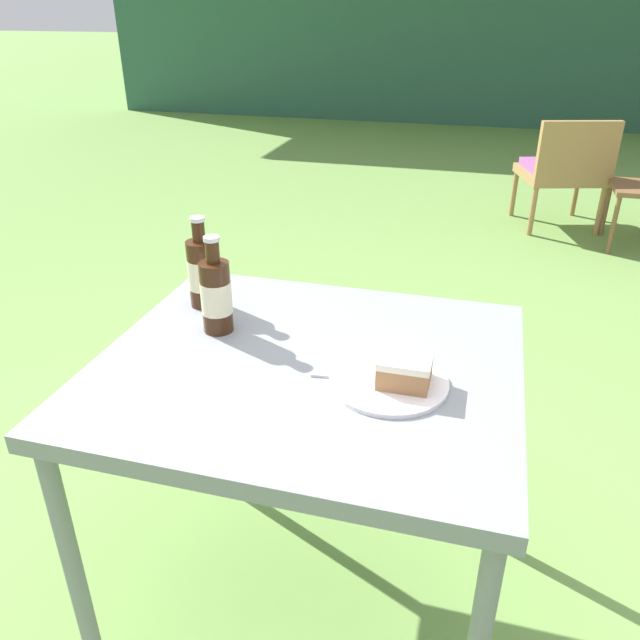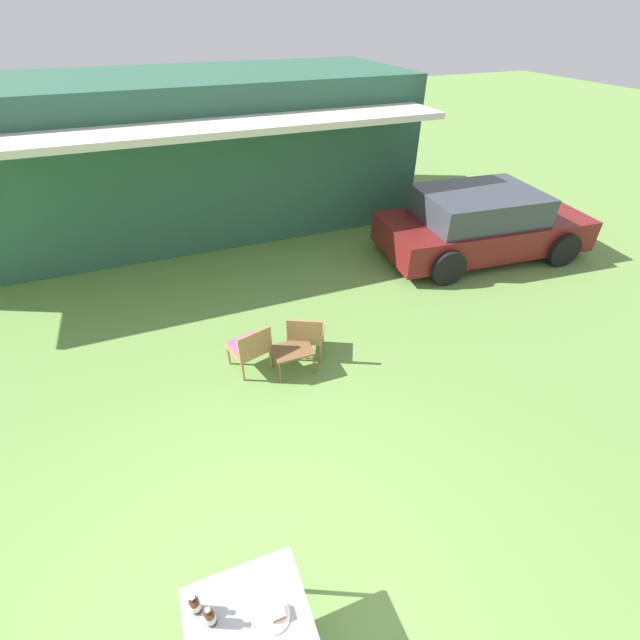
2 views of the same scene
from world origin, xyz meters
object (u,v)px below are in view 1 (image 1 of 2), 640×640
object	(u,v)px
wicker_chair_cushioned	(565,168)
cola_bottle_near	(216,295)
patio_table	(308,387)
cake_on_plate	(397,376)
cola_bottle_far	(202,272)

from	to	relation	value
wicker_chair_cushioned	cola_bottle_near	distance (m)	3.59
patio_table	cake_on_plate	size ratio (longest dim) A/B	3.73
patio_table	cola_bottle_near	size ratio (longest dim) A/B	3.88
wicker_chair_cushioned	cake_on_plate	xyz separation A→B (m)	(-0.62, -3.53, 0.35)
cake_on_plate	cola_bottle_far	size ratio (longest dim) A/B	1.04
cake_on_plate	cola_bottle_far	xyz separation A→B (m)	(-0.54, 0.25, 0.07)
wicker_chair_cushioned	cola_bottle_near	xyz separation A→B (m)	(-1.07, -3.40, 0.42)
cake_on_plate	cola_bottle_far	bearing A→B (deg)	155.49
wicker_chair_cushioned	patio_table	world-z (taller)	wicker_chair_cushioned
wicker_chair_cushioned	cola_bottle_near	world-z (taller)	cola_bottle_near
cola_bottle_near	cola_bottle_far	bearing A→B (deg)	127.31
patio_table	cola_bottle_near	xyz separation A→B (m)	(-0.25, 0.08, 0.16)
wicker_chair_cushioned	cola_bottle_near	size ratio (longest dim) A/B	3.27
cake_on_plate	cola_bottle_near	size ratio (longest dim) A/B	1.04
cola_bottle_near	cola_bottle_far	distance (m)	0.15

